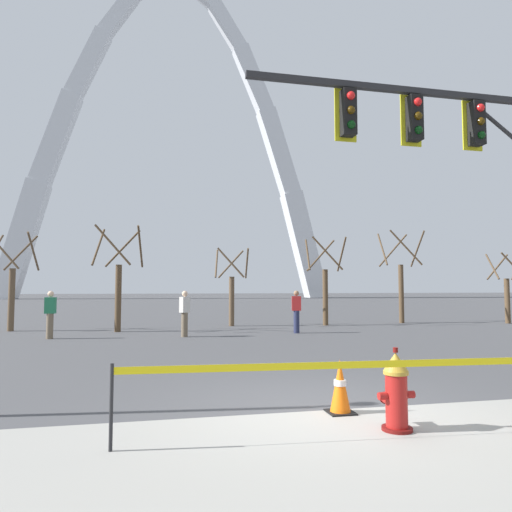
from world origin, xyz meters
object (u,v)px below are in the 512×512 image
object	(u,v)px
fire_hydrant	(396,391)
pedestrian_standing_center	(185,313)
traffic_cone_by_hydrant	(340,387)
pedestrian_walking_right	(50,314)
traffic_signal_gantry	(495,156)
pedestrian_walking_left	(296,311)
monument_arch	(173,153)

from	to	relation	value
fire_hydrant	pedestrian_standing_center	world-z (taller)	pedestrian_standing_center
traffic_cone_by_hydrant	pedestrian_walking_right	size ratio (longest dim) A/B	0.46
traffic_signal_gantry	pedestrian_walking_right	xyz separation A→B (m)	(-10.22, 8.55, -3.59)
traffic_cone_by_hydrant	traffic_signal_gantry	xyz separation A→B (m)	(4.29, 2.03, 4.05)
pedestrian_standing_center	pedestrian_walking_right	size ratio (longest dim) A/B	1.00
traffic_signal_gantry	pedestrian_walking_right	world-z (taller)	traffic_signal_gantry
traffic_cone_by_hydrant	traffic_signal_gantry	size ratio (longest dim) A/B	0.09
traffic_signal_gantry	pedestrian_walking_left	xyz separation A→B (m)	(-1.60, 8.67, -3.59)
fire_hydrant	pedestrian_walking_left	world-z (taller)	pedestrian_walking_left
fire_hydrant	traffic_signal_gantry	distance (m)	6.27
fire_hydrant	monument_arch	distance (m)	71.72
pedestrian_standing_center	pedestrian_walking_right	xyz separation A→B (m)	(-4.43, 0.33, 0.00)
traffic_signal_gantry	monument_arch	xyz separation A→B (m)	(-4.49, 65.20, 18.58)
monument_arch	pedestrian_walking_left	bearing A→B (deg)	-87.07
fire_hydrant	monument_arch	size ratio (longest dim) A/B	0.02
pedestrian_walking_left	pedestrian_walking_right	size ratio (longest dim) A/B	1.00
traffic_signal_gantry	pedestrian_walking_left	bearing A→B (deg)	100.45
traffic_cone_by_hydrant	pedestrian_walking_left	bearing A→B (deg)	75.88
pedestrian_walking_left	pedestrian_walking_right	xyz separation A→B (m)	(-8.62, -0.11, 0.00)
traffic_cone_by_hydrant	monument_arch	bearing A→B (deg)	90.17
traffic_cone_by_hydrant	pedestrian_walking_left	distance (m)	11.04
pedestrian_walking_left	traffic_cone_by_hydrant	bearing A→B (deg)	-104.12
monument_arch	pedestrian_walking_left	distance (m)	60.80
traffic_cone_by_hydrant	pedestrian_walking_left	xyz separation A→B (m)	(2.69, 10.70, 0.46)
traffic_cone_by_hydrant	fire_hydrant	bearing A→B (deg)	-67.20
fire_hydrant	pedestrian_walking_left	bearing A→B (deg)	78.60
pedestrian_walking_left	pedestrian_standing_center	world-z (taller)	same
traffic_cone_by_hydrant	traffic_signal_gantry	world-z (taller)	traffic_signal_gantry
monument_arch	pedestrian_walking_right	world-z (taller)	monument_arch
traffic_signal_gantry	pedestrian_standing_center	distance (m)	10.67
monument_arch	traffic_signal_gantry	bearing A→B (deg)	-86.06
fire_hydrant	traffic_signal_gantry	bearing A→B (deg)	36.33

